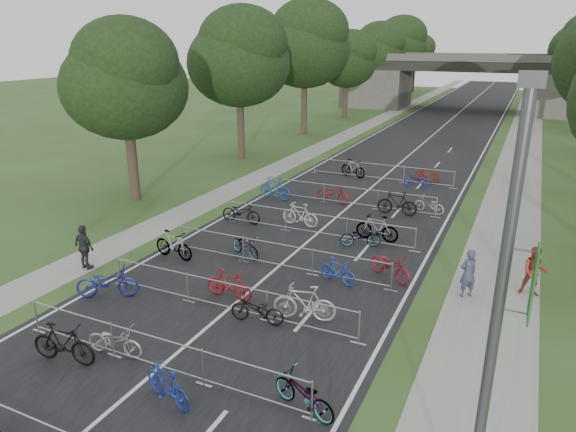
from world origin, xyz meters
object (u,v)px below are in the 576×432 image
at_px(lamppost, 497,332).
at_px(pedestrian_a, 468,273).
at_px(pedestrian_c, 84,247).
at_px(overpass_bridge, 465,82).
at_px(pedestrian_b, 535,272).

xyz_separation_m(lamppost, pedestrian_a, (-1.23, 9.73, -3.39)).
bearing_deg(pedestrian_a, lamppost, 56.51).
xyz_separation_m(pedestrian_a, pedestrian_c, (-13.90, -4.00, 0.03)).
bearing_deg(overpass_bridge, pedestrian_c, -96.77).
distance_m(overpass_bridge, pedestrian_b, 53.04).
relative_size(overpass_bridge, pedestrian_a, 17.48).
distance_m(overpass_bridge, pedestrian_c, 57.74).
relative_size(pedestrian_a, pedestrian_c, 0.97).
height_order(pedestrian_a, pedestrian_c, pedestrian_c).
bearing_deg(pedestrian_b, pedestrian_a, -158.12).
height_order(pedestrian_a, pedestrian_b, pedestrian_b).
relative_size(overpass_bridge, pedestrian_c, 16.99).
distance_m(pedestrian_a, pedestrian_c, 14.46).
relative_size(pedestrian_a, pedestrian_b, 0.98).
bearing_deg(lamppost, overpass_bridge, 97.53).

